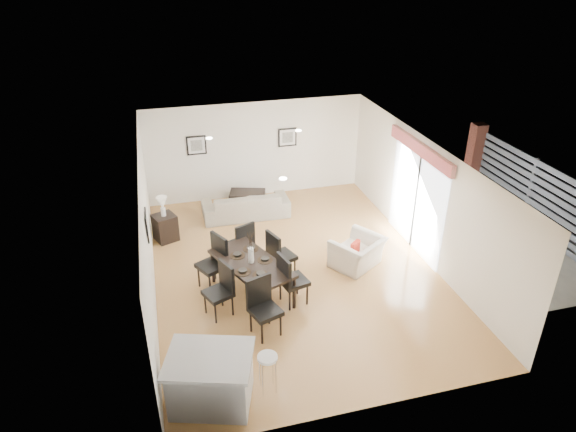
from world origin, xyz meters
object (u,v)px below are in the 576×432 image
object	(u,v)px
dining_chair_wfar	(215,259)
dining_chair_efar	(278,253)
dining_table	(251,265)
side_table	(165,228)
armchair	(357,252)
kitchen_island	(211,379)
coffee_table	(248,198)
dining_chair_wnear	(222,287)
dining_chair_enear	(289,277)
sofa	(246,205)
dining_chair_head	(262,303)
bar_stool	(268,361)
dining_chair_foot	(243,241)

from	to	relation	value
dining_chair_wfar	dining_chair_efar	size ratio (longest dim) A/B	1.03
dining_table	side_table	xyz separation A→B (m)	(-1.58, 2.71, -0.37)
armchair	kitchen_island	size ratio (longest dim) A/B	0.69
dining_chair_efar	coffee_table	bearing A→B (deg)	-20.18
dining_chair_wnear	dining_table	bearing A→B (deg)	99.68
dining_chair_enear	side_table	size ratio (longest dim) A/B	1.71
sofa	kitchen_island	size ratio (longest dim) A/B	1.46
sofa	dining_chair_enear	size ratio (longest dim) A/B	2.00
sofa	dining_chair_wnear	world-z (taller)	dining_chair_wnear
dining_chair_wfar	coffee_table	xyz separation A→B (m)	(1.35, 3.56, -0.45)
side_table	sofa	bearing A→B (deg)	18.74
dining_chair_enear	dining_chair_head	distance (m)	0.95
dining_chair_wfar	bar_stool	xyz separation A→B (m)	(0.40, -3.09, -0.04)
sofa	dining_chair_enear	bearing A→B (deg)	92.61
sofa	armchair	bearing A→B (deg)	123.72
sofa	armchair	distance (m)	3.55
dining_table	dining_chair_efar	bearing A→B (deg)	11.06
dining_chair_foot	dining_chair_wfar	bearing A→B (deg)	21.37
dining_chair_wfar	side_table	bearing A→B (deg)	175.13
side_table	dining_chair_head	bearing A→B (deg)	-68.12
dining_chair_wnear	bar_stool	xyz separation A→B (m)	(0.40, -2.15, 0.00)
dining_chair_efar	dining_chair_head	distance (m)	1.73
coffee_table	dining_chair_enear	bearing A→B (deg)	-73.35
dining_chair_wnear	bar_stool	distance (m)	2.19
armchair	dining_chair_efar	world-z (taller)	dining_chair_efar
dining_chair_wnear	armchair	bearing A→B (deg)	82.40
sofa	dining_chair_wfar	world-z (taller)	dining_chair_wfar
sofa	coffee_table	distance (m)	0.68
dining_chair_wfar	dining_chair_efar	distance (m)	1.32
side_table	armchair	bearing A→B (deg)	-29.24
dining_table	bar_stool	xyz separation A→B (m)	(-0.26, -2.58, -0.09)
coffee_table	bar_stool	xyz separation A→B (m)	(-0.95, -6.65, 0.42)
sofa	armchair	xyz separation A→B (m)	(1.94, -2.98, 0.01)
dining_chair_head	side_table	bearing A→B (deg)	93.12
dining_chair_head	dining_chair_foot	world-z (taller)	dining_chair_head
dining_chair_wfar	bar_stool	world-z (taller)	dining_chair_wfar
dining_chair_wfar	side_table	world-z (taller)	dining_chair_wfar
dining_chair_wnear	sofa	bearing A→B (deg)	139.59
dining_table	side_table	size ratio (longest dim) A/B	3.18
kitchen_island	dining_chair_head	bearing A→B (deg)	69.37
dining_chair_wfar	side_table	xyz separation A→B (m)	(-0.93, 2.20, -0.32)
dining_table	coffee_table	xyz separation A→B (m)	(0.69, 4.07, -0.51)
coffee_table	kitchen_island	world-z (taller)	kitchen_island
dining_chair_enear	sofa	bearing A→B (deg)	-11.71
dining_chair_foot	dining_table	bearing A→B (deg)	66.62
dining_chair_head	side_table	world-z (taller)	dining_chair_head
dining_table	coffee_table	bearing A→B (deg)	57.98
sofa	dining_chair_foot	bearing A→B (deg)	78.52
dining_table	coffee_table	size ratio (longest dim) A/B	2.19
armchair	dining_chair_wfar	world-z (taller)	dining_chair_wfar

